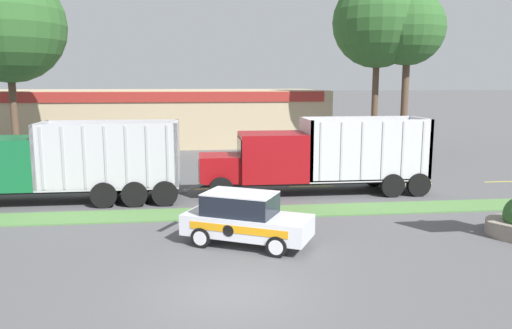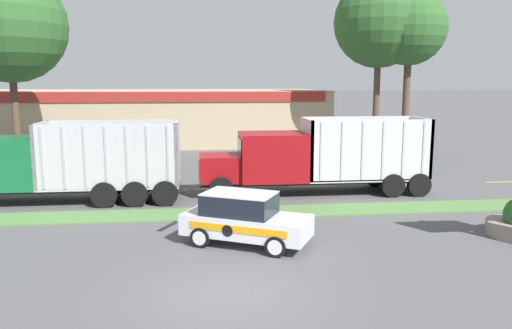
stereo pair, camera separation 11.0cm
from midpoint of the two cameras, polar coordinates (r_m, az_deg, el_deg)
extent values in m
plane|color=#515154|center=(13.34, -3.14, -14.39)|extent=(600.00, 600.00, 0.00)
cube|color=#517F42|center=(20.71, -4.53, -5.58)|extent=(120.00, 1.86, 0.06)
cube|color=yellow|center=(25.98, -17.68, -2.97)|extent=(2.40, 0.14, 0.01)
cube|color=yellow|center=(25.51, -5.68, -2.79)|extent=(2.40, 0.14, 0.01)
cube|color=yellow|center=(26.16, 6.24, -2.50)|extent=(2.40, 0.14, 0.01)
cube|color=yellow|center=(27.86, 17.14, -2.13)|extent=(2.40, 0.14, 0.01)
cube|color=yellow|center=(30.44, 26.48, -1.75)|extent=(2.40, 0.14, 0.01)
cube|color=black|center=(24.18, -21.97, -2.55)|extent=(10.98, 1.35, 0.18)
cube|color=#146033|center=(24.59, -26.73, 0.17)|extent=(2.85, 2.46, 2.23)
cylinder|color=silver|center=(23.26, -24.00, 1.78)|extent=(0.14, 0.14, 1.52)
cube|color=#B7B7BC|center=(23.62, -16.28, -2.14)|extent=(6.10, 2.46, 0.12)
cube|color=#B7B7BC|center=(24.07, -23.43, 1.08)|extent=(0.16, 2.46, 2.82)
cube|color=#B7B7BC|center=(23.07, -9.14, 1.41)|extent=(0.16, 2.46, 2.82)
cube|color=#B7B7BC|center=(22.27, -16.92, 0.83)|extent=(6.10, 0.16, 2.82)
cube|color=#B7B7BC|center=(24.51, -16.00, 1.63)|extent=(6.10, 0.16, 2.82)
cube|color=#A3A3A8|center=(22.79, -23.45, 0.64)|extent=(0.10, 0.04, 2.68)
cube|color=#A3A3A8|center=(22.55, -21.33, 0.69)|extent=(0.10, 0.04, 2.68)
cube|color=#A3A3A8|center=(22.34, -19.17, 0.74)|extent=(0.10, 0.04, 2.68)
cube|color=#A3A3A8|center=(22.17, -16.97, 0.79)|extent=(0.10, 0.04, 2.68)
cube|color=#A3A3A8|center=(22.03, -14.74, 0.84)|extent=(0.10, 0.04, 2.68)
cube|color=#A3A3A8|center=(21.93, -12.48, 0.89)|extent=(0.10, 0.04, 2.68)
cube|color=#A3A3A8|center=(21.86, -10.21, 0.94)|extent=(0.10, 0.04, 2.68)
cylinder|color=black|center=(22.21, -10.50, -3.27)|extent=(1.12, 0.30, 1.12)
cylinder|color=black|center=(24.57, -10.15, -2.04)|extent=(1.12, 0.30, 1.12)
cylinder|color=black|center=(22.33, -13.84, -3.32)|extent=(1.12, 0.30, 1.12)
cylinder|color=black|center=(24.68, -13.17, -2.09)|extent=(1.12, 0.30, 1.12)
cylinder|color=black|center=(22.53, -17.14, -3.35)|extent=(1.12, 0.30, 1.12)
cylinder|color=black|center=(24.86, -16.16, -2.13)|extent=(1.12, 0.30, 1.12)
cube|color=black|center=(24.48, 6.32, -1.79)|extent=(10.93, 1.41, 0.18)
cube|color=maroon|center=(23.75, -4.30, -0.37)|extent=(1.92, 2.10, 1.23)
cube|color=#B7B7BC|center=(23.73, -6.69, -0.41)|extent=(0.06, 1.79, 1.05)
cube|color=maroon|center=(23.90, 1.73, 0.95)|extent=(3.13, 2.56, 2.24)
cube|color=black|center=(23.67, -2.06, 1.82)|extent=(0.04, 2.18, 1.01)
cylinder|color=silver|center=(23.31, 6.10, 2.32)|extent=(0.14, 0.14, 1.33)
cube|color=silver|center=(25.14, 11.94, -1.29)|extent=(5.89, 2.56, 0.12)
cube|color=silver|center=(24.15, 5.60, 1.87)|extent=(0.16, 2.56, 2.86)
cube|color=silver|center=(25.98, 18.04, 1.98)|extent=(0.16, 2.56, 2.86)
cube|color=silver|center=(23.79, 12.97, 1.56)|extent=(5.89, 0.16, 2.86)
cube|color=silver|center=(26.05, 11.20, 2.28)|extent=(5.89, 0.16, 2.86)
cube|color=#B2B2B7|center=(22.99, 7.29, 1.46)|extent=(0.10, 0.04, 2.71)
cube|color=#B2B2B7|center=(23.24, 9.64, 1.49)|extent=(0.10, 0.04, 2.71)
cube|color=#B2B2B7|center=(23.54, 11.93, 1.51)|extent=(0.10, 0.04, 2.71)
cube|color=#B2B2B7|center=(23.87, 14.16, 1.54)|extent=(0.10, 0.04, 2.71)
cube|color=#B2B2B7|center=(24.24, 16.33, 1.56)|extent=(0.10, 0.04, 2.71)
cube|color=#B2B2B7|center=(24.64, 18.43, 1.58)|extent=(0.10, 0.04, 2.71)
cylinder|color=black|center=(22.66, -4.14, -2.89)|extent=(1.11, 0.30, 1.11)
cylinder|color=black|center=(25.13, -4.41, -1.67)|extent=(1.11, 0.30, 1.11)
cylinder|color=black|center=(24.90, 17.97, -2.22)|extent=(1.11, 0.30, 1.11)
cylinder|color=black|center=(27.16, 15.76, -1.17)|extent=(1.11, 0.30, 1.11)
cylinder|color=black|center=(24.39, 15.20, -2.32)|extent=(1.11, 0.30, 1.11)
cylinder|color=black|center=(26.69, 13.19, -1.24)|extent=(1.11, 0.30, 1.11)
cube|color=silver|center=(16.72, -1.20, -6.89)|extent=(4.52, 3.45, 0.69)
cube|color=black|center=(16.63, -2.01, -4.52)|extent=(2.75, 2.40, 0.69)
cube|color=silver|center=(16.55, -2.02, -3.31)|extent=(2.75, 2.40, 0.04)
cube|color=black|center=(17.28, -7.40, -2.70)|extent=(0.81, 1.31, 0.03)
cube|color=orange|center=(15.94, -2.36, -7.47)|extent=(3.00, 1.56, 0.24)
cylinder|color=black|center=(16.08, -3.40, -7.58)|extent=(0.34, 0.18, 0.38)
cylinder|color=black|center=(15.67, 2.18, -9.36)|extent=(0.69, 0.49, 0.68)
cylinder|color=silver|center=(15.57, 2.06, -9.48)|extent=(0.43, 0.23, 0.47)
cylinder|color=black|center=(17.15, 3.92, -7.70)|extent=(0.69, 0.49, 0.68)
cylinder|color=silver|center=(17.25, 4.02, -7.60)|extent=(0.43, 0.23, 0.47)
cylinder|color=black|center=(16.63, -6.47, -8.29)|extent=(0.69, 0.49, 0.68)
cylinder|color=silver|center=(16.54, -6.64, -8.39)|extent=(0.43, 0.23, 0.47)
cylinder|color=black|center=(18.03, -4.10, -6.84)|extent=(0.69, 0.49, 0.68)
cylinder|color=silver|center=(18.13, -3.96, -6.75)|extent=(0.43, 0.23, 0.47)
cube|color=tan|center=(45.96, -12.13, 5.41)|extent=(30.39, 12.00, 4.67)
cube|color=maroon|center=(39.86, -13.02, 7.51)|extent=(28.87, 0.10, 0.80)
cylinder|color=brown|center=(34.35, -25.99, 5.21)|extent=(0.44, 0.44, 6.85)
sphere|color=#2D5B28|center=(34.46, -26.65, 14.04)|extent=(6.86, 6.86, 6.86)
cylinder|color=brown|center=(38.75, 13.34, 7.03)|extent=(0.48, 0.48, 7.87)
sphere|color=#2D5B28|center=(38.96, 13.67, 15.51)|extent=(6.62, 6.62, 6.62)
cylinder|color=brown|center=(38.65, 16.53, 6.80)|extent=(0.52, 0.52, 7.74)
sphere|color=#2D5B28|center=(38.80, 16.91, 14.68)|extent=(5.31, 5.31, 5.31)
camera|label=1|loc=(0.06, -90.15, -0.03)|focal=35.00mm
camera|label=2|loc=(0.06, 89.85, 0.03)|focal=35.00mm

